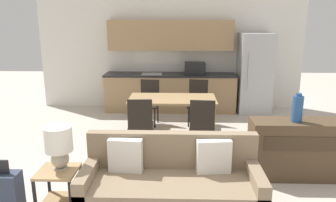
{
  "coord_description": "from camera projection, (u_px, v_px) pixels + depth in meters",
  "views": [
    {
      "loc": [
        0.2,
        -3.42,
        2.22
      ],
      "look_at": [
        0.04,
        1.5,
        0.95
      ],
      "focal_mm": 35.0,
      "sensor_mm": 36.0,
      "label": 1
    }
  ],
  "objects": [
    {
      "name": "wall_back",
      "position": [
        171.0,
        53.0,
        8.01
      ],
      "size": [
        6.4,
        0.07,
        2.7
      ],
      "color": "silver",
      "rests_on": "ground_plane"
    },
    {
      "name": "kitchen_counter",
      "position": [
        171.0,
        76.0,
        7.85
      ],
      "size": [
        3.13,
        0.65,
        2.15
      ],
      "color": "tan",
      "rests_on": "ground_plane"
    },
    {
      "name": "refrigerator",
      "position": [
        254.0,
        74.0,
        7.67
      ],
      "size": [
        0.74,
        0.73,
        1.86
      ],
      "color": "#B7BABC",
      "rests_on": "ground_plane"
    },
    {
      "name": "dining_table",
      "position": [
        172.0,
        101.0,
        6.11
      ],
      "size": [
        1.61,
        0.83,
        0.75
      ],
      "color": "tan",
      "rests_on": "ground_plane"
    },
    {
      "name": "couch",
      "position": [
        171.0,
        183.0,
        3.8
      ],
      "size": [
        2.03,
        0.8,
        0.88
      ],
      "color": "#3D2D1E",
      "rests_on": "ground_plane"
    },
    {
      "name": "side_table",
      "position": [
        59.0,
        183.0,
        3.81
      ],
      "size": [
        0.44,
        0.44,
        0.5
      ],
      "color": "tan",
      "rests_on": "ground_plane"
    },
    {
      "name": "table_lamp",
      "position": [
        59.0,
        144.0,
        3.73
      ],
      "size": [
        0.32,
        0.32,
        0.51
      ],
      "color": "#B2A893",
      "rests_on": "side_table"
    },
    {
      "name": "credenza",
      "position": [
        295.0,
        149.0,
        4.6
      ],
      "size": [
        1.27,
        0.46,
        0.83
      ],
      "color": "brown",
      "rests_on": "ground_plane"
    },
    {
      "name": "vase",
      "position": [
        297.0,
        109.0,
        4.41
      ],
      "size": [
        0.14,
        0.14,
        0.4
      ],
      "color": "#234C84",
      "rests_on": "credenza"
    },
    {
      "name": "dining_chair_far_left",
      "position": [
        149.0,
        101.0,
        6.9
      ],
      "size": [
        0.47,
        0.47,
        0.94
      ],
      "rotation": [
        0.0,
        0.0,
        -0.13
      ],
      "color": "black",
      "rests_on": "ground_plane"
    },
    {
      "name": "dining_chair_near_left",
      "position": [
        141.0,
        123.0,
        5.45
      ],
      "size": [
        0.44,
        0.44,
        0.94
      ],
      "rotation": [
        0.0,
        0.0,
        3.19
      ],
      "color": "black",
      "rests_on": "ground_plane"
    },
    {
      "name": "dining_chair_far_right",
      "position": [
        198.0,
        101.0,
        6.9
      ],
      "size": [
        0.47,
        0.47,
        0.94
      ],
      "rotation": [
        0.0,
        0.0,
        -0.12
      ],
      "color": "black",
      "rests_on": "ground_plane"
    },
    {
      "name": "dining_chair_near_right",
      "position": [
        202.0,
        124.0,
        5.39
      ],
      "size": [
        0.45,
        0.45,
        0.94
      ],
      "rotation": [
        0.0,
        0.0,
        3.06
      ],
      "color": "black",
      "rests_on": "ground_plane"
    },
    {
      "name": "suitcase",
      "position": [
        0.0,
        194.0,
        3.69
      ],
      "size": [
        0.48,
        0.22,
        0.7
      ],
      "color": "#2D384C",
      "rests_on": "ground_plane"
    }
  ]
}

